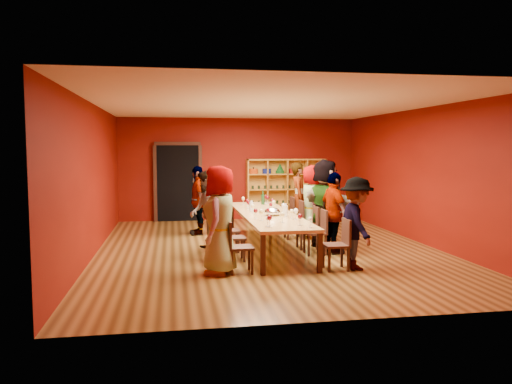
{
  "coord_description": "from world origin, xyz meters",
  "views": [
    {
      "loc": [
        -1.96,
        -10.2,
        2.11
      ],
      "look_at": [
        -0.14,
        0.61,
        1.15
      ],
      "focal_mm": 35.0,
      "sensor_mm": 36.0,
      "label": 1
    }
  ],
  "objects_px": {
    "person_left_0": "(220,220)",
    "chair_person_right_3": "(297,217)",
    "person_left_1": "(216,216)",
    "person_left_4": "(198,200)",
    "chair_person_left_1": "(230,235)",
    "chair_person_right_2": "(311,225)",
    "shelving_unit": "(286,186)",
    "chair_person_right_4": "(288,212)",
    "person_right_1": "(334,213)",
    "person_right_3": "(312,202)",
    "wine_bottle": "(263,199)",
    "tasting_table": "(267,216)",
    "person_right_4": "(299,197)",
    "spittoon_bowl": "(272,212)",
    "chair_person_left_0": "(236,244)",
    "person_right_2": "(325,204)",
    "person_right_0": "(357,223)",
    "person_left_2": "(206,212)",
    "chair_person_left_4": "(216,214)",
    "chair_person_right_0": "(340,241)",
    "chair_person_left_2": "(225,228)",
    "chair_person_right_1": "(319,230)"
  },
  "relations": [
    {
      "from": "person_right_4",
      "to": "spittoon_bowl",
      "type": "distance_m",
      "value": 2.63
    },
    {
      "from": "chair_person_left_0",
      "to": "chair_person_right_0",
      "type": "height_order",
      "value": "same"
    },
    {
      "from": "chair_person_right_0",
      "to": "chair_person_right_2",
      "type": "distance_m",
      "value": 1.87
    },
    {
      "from": "chair_person_left_4",
      "to": "person_right_1",
      "type": "bearing_deg",
      "value": -51.77
    },
    {
      "from": "person_left_2",
      "to": "person_right_4",
      "type": "xyz_separation_m",
      "value": [
        2.49,
        2.17,
        0.04
      ]
    },
    {
      "from": "chair_person_right_4",
      "to": "spittoon_bowl",
      "type": "relative_size",
      "value": 2.72
    },
    {
      "from": "wine_bottle",
      "to": "chair_person_left_1",
      "type": "bearing_deg",
      "value": -112.88
    },
    {
      "from": "tasting_table",
      "to": "person_right_4",
      "type": "height_order",
      "value": "person_right_4"
    },
    {
      "from": "person_right_0",
      "to": "chair_person_left_0",
      "type": "bearing_deg",
      "value": 89.93
    },
    {
      "from": "shelving_unit",
      "to": "person_left_1",
      "type": "distance_m",
      "value": 5.89
    },
    {
      "from": "chair_person_left_1",
      "to": "chair_person_right_2",
      "type": "height_order",
      "value": "same"
    },
    {
      "from": "chair_person_left_2",
      "to": "person_left_4",
      "type": "xyz_separation_m",
      "value": [
        -0.44,
        2.17,
        0.35
      ]
    },
    {
      "from": "chair_person_left_2",
      "to": "person_right_2",
      "type": "relative_size",
      "value": 0.47
    },
    {
      "from": "shelving_unit",
      "to": "person_right_4",
      "type": "relative_size",
      "value": 1.37
    },
    {
      "from": "person_right_4",
      "to": "chair_person_left_1",
      "type": "bearing_deg",
      "value": 160.01
    },
    {
      "from": "chair_person_right_3",
      "to": "wine_bottle",
      "type": "relative_size",
      "value": 2.56
    },
    {
      "from": "shelving_unit",
      "to": "chair_person_right_4",
      "type": "bearing_deg",
      "value": -101.86
    },
    {
      "from": "chair_person_left_4",
      "to": "chair_person_right_0",
      "type": "xyz_separation_m",
      "value": [
        1.82,
        -4.0,
        0.0
      ]
    },
    {
      "from": "person_left_0",
      "to": "person_left_1",
      "type": "height_order",
      "value": "person_left_0"
    },
    {
      "from": "person_left_1",
      "to": "spittoon_bowl",
      "type": "xyz_separation_m",
      "value": [
        1.19,
        0.63,
        -0.03
      ]
    },
    {
      "from": "tasting_table",
      "to": "person_right_4",
      "type": "distance_m",
      "value": 2.34
    },
    {
      "from": "person_left_4",
      "to": "chair_person_right_2",
      "type": "xyz_separation_m",
      "value": [
        2.26,
        -2.13,
        -0.35
      ]
    },
    {
      "from": "person_right_4",
      "to": "spittoon_bowl",
      "type": "height_order",
      "value": "person_right_4"
    },
    {
      "from": "chair_person_right_1",
      "to": "person_right_3",
      "type": "height_order",
      "value": "person_right_3"
    },
    {
      "from": "chair_person_left_4",
      "to": "wine_bottle",
      "type": "bearing_deg",
      "value": -17.22
    },
    {
      "from": "person_right_4",
      "to": "spittoon_bowl",
      "type": "relative_size",
      "value": 5.37
    },
    {
      "from": "person_left_1",
      "to": "person_left_4",
      "type": "distance_m",
      "value": 3.0
    },
    {
      "from": "tasting_table",
      "to": "chair_person_left_2",
      "type": "xyz_separation_m",
      "value": [
        -0.91,
        -0.17,
        -0.2
      ]
    },
    {
      "from": "person_right_4",
      "to": "chair_person_right_1",
      "type": "bearing_deg",
      "value": -170.9
    },
    {
      "from": "chair_person_left_0",
      "to": "person_left_0",
      "type": "height_order",
      "value": "person_left_0"
    },
    {
      "from": "person_left_0",
      "to": "person_left_4",
      "type": "bearing_deg",
      "value": -160.79
    },
    {
      "from": "person_right_3",
      "to": "wine_bottle",
      "type": "distance_m",
      "value": 1.22
    },
    {
      "from": "chair_person_left_1",
      "to": "chair_person_right_3",
      "type": "distance_m",
      "value": 2.75
    },
    {
      "from": "chair_person_left_1",
      "to": "spittoon_bowl",
      "type": "bearing_deg",
      "value": 33.71
    },
    {
      "from": "chair_person_left_2",
      "to": "person_left_0",
      "type": "bearing_deg",
      "value": -98.84
    },
    {
      "from": "person_right_0",
      "to": "wine_bottle",
      "type": "distance_m",
      "value": 3.79
    },
    {
      "from": "person_left_2",
      "to": "chair_person_right_0",
      "type": "relative_size",
      "value": 1.88
    },
    {
      "from": "chair_person_left_0",
      "to": "person_left_4",
      "type": "distance_m",
      "value": 3.96
    },
    {
      "from": "wine_bottle",
      "to": "person_left_1",
      "type": "bearing_deg",
      "value": -117.3
    },
    {
      "from": "person_left_2",
      "to": "person_right_0",
      "type": "distance_m",
      "value": 3.09
    },
    {
      "from": "chair_person_left_1",
      "to": "chair_person_right_2",
      "type": "xyz_separation_m",
      "value": [
        1.82,
        0.86,
        0.0
      ]
    },
    {
      "from": "person_left_2",
      "to": "chair_person_right_3",
      "type": "relative_size",
      "value": 1.88
    },
    {
      "from": "chair_person_right_0",
      "to": "chair_person_right_1",
      "type": "relative_size",
      "value": 1.0
    },
    {
      "from": "chair_person_right_4",
      "to": "chair_person_right_1",
      "type": "bearing_deg",
      "value": -90.0
    },
    {
      "from": "person_right_1",
      "to": "person_right_2",
      "type": "height_order",
      "value": "person_right_2"
    },
    {
      "from": "person_right_3",
      "to": "person_right_1",
      "type": "bearing_deg",
      "value": -170.92
    },
    {
      "from": "person_left_0",
      "to": "chair_person_right_3",
      "type": "relative_size",
      "value": 2.05
    },
    {
      "from": "person_left_2",
      "to": "person_left_4",
      "type": "relative_size",
      "value": 1.0
    },
    {
      "from": "chair_person_left_4",
      "to": "person_left_4",
      "type": "bearing_deg",
      "value": 180.0
    },
    {
      "from": "person_right_1",
      "to": "person_right_3",
      "type": "height_order",
      "value": "person_right_3"
    }
  ]
}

